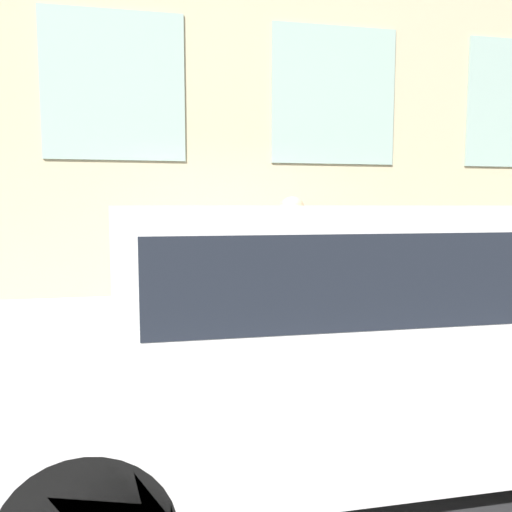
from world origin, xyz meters
TOP-DOWN VIEW (x-y plane):
  - ground_plane at (0.00, 0.00)m, footprint 80.00×80.00m
  - sidewalk at (1.17, 0.00)m, footprint 2.33×60.00m
  - building_facade at (2.48, 0.00)m, footprint 0.33×40.00m
  - fire_hydrant at (0.44, 0.40)m, footprint 0.34×0.45m
  - person at (0.71, -0.41)m, footprint 0.39×0.26m
  - parked_truck_white_near at (-1.42, -0.13)m, footprint 1.88×4.25m

SIDE VIEW (x-z plane):
  - ground_plane at x=0.00m, z-range 0.00..0.00m
  - sidewalk at x=1.17m, z-range 0.00..0.12m
  - fire_hydrant at x=0.44m, z-range 0.13..0.95m
  - parked_truck_white_near at x=-1.42m, z-range 0.12..1.76m
  - person at x=0.71m, z-range 0.29..1.90m
  - building_facade at x=2.48m, z-range 0.01..7.13m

